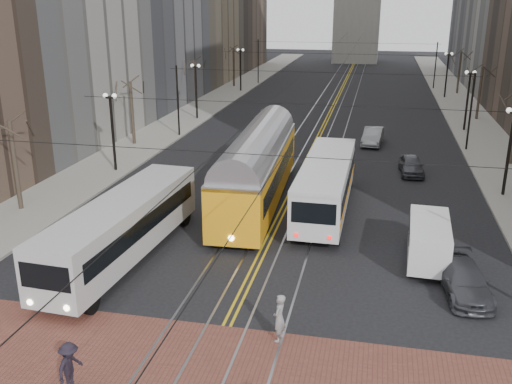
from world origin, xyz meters
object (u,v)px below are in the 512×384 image
at_px(rear_bus, 326,187).
at_px(sedan_silver, 373,136).
at_px(transit_bus, 123,230).
at_px(sedan_parked, 464,280).
at_px(pedestrian_d, 70,367).
at_px(sedan_grey, 411,165).
at_px(pedestrian_b, 279,318).
at_px(streetcar, 257,174).
at_px(cargo_van, 428,243).

bearing_deg(rear_bus, sedan_silver, 82.61).
distance_m(transit_bus, sedan_parked, 16.06).
xyz_separation_m(sedan_parked, pedestrian_d, (-13.52, -9.56, 0.23)).
distance_m(transit_bus, sedan_grey, 23.21).
height_order(sedan_silver, pedestrian_b, pedestrian_b).
bearing_deg(sedan_grey, pedestrian_b, -107.69).
xyz_separation_m(sedan_grey, sedan_parked, (1.51, -18.23, -0.03)).
height_order(streetcar, sedan_silver, streetcar).
bearing_deg(pedestrian_d, streetcar, 0.17).
xyz_separation_m(rear_bus, pedestrian_d, (-6.57, -18.60, -0.70)).
relative_size(streetcar, sedan_parked, 3.51).
relative_size(rear_bus, sedan_parked, 2.69).
bearing_deg(pedestrian_d, sedan_silver, -7.35).
xyz_separation_m(sedan_silver, pedestrian_b, (-2.83, -32.12, 0.22)).
bearing_deg(streetcar, cargo_van, -37.16).
relative_size(pedestrian_b, pedestrian_d, 1.09).
relative_size(streetcar, pedestrian_b, 8.38).
distance_m(transit_bus, pedestrian_d, 10.05).
bearing_deg(transit_bus, rear_bus, 47.88).
distance_m(transit_bus, pedestrian_b, 10.29).
relative_size(sedan_parked, pedestrian_b, 2.39).
relative_size(sedan_grey, pedestrian_b, 2.12).
bearing_deg(pedestrian_b, streetcar, -154.66).
relative_size(streetcar, cargo_van, 3.28).
xyz_separation_m(sedan_grey, pedestrian_b, (-5.79, -23.50, 0.28)).
bearing_deg(rear_bus, sedan_parked, -51.91).
distance_m(transit_bus, cargo_van, 14.93).
bearing_deg(pedestrian_b, sedan_parked, 136.10).
relative_size(sedan_grey, sedan_parked, 0.89).
height_order(rear_bus, sedan_silver, rear_bus).
bearing_deg(transit_bus, sedan_silver, 70.05).
bearing_deg(cargo_van, pedestrian_d, -131.66).
xyz_separation_m(streetcar, pedestrian_b, (4.04, -15.02, -0.92)).
distance_m(sedan_silver, pedestrian_d, 37.52).
relative_size(transit_bus, sedan_silver, 2.76).
distance_m(sedan_silver, pedestrian_b, 32.24).
relative_size(cargo_van, pedestrian_b, 2.55).
height_order(transit_bus, streetcar, streetcar).
relative_size(cargo_van, pedestrian_d, 2.78).
height_order(cargo_van, pedestrian_d, cargo_van).
height_order(cargo_van, sedan_grey, cargo_van).
bearing_deg(sedan_parked, streetcar, 132.80).
xyz_separation_m(rear_bus, cargo_van, (5.59, -6.19, -0.52)).
xyz_separation_m(streetcar, rear_bus, (4.39, -0.71, -0.29)).
distance_m(transit_bus, rear_bus, 12.71).
bearing_deg(rear_bus, streetcar, 171.31).
bearing_deg(transit_bus, cargo_van, 13.91).
bearing_deg(sedan_parked, transit_bus, 172.98).
xyz_separation_m(transit_bus, pedestrian_b, (8.73, -5.42, -0.60)).
relative_size(sedan_silver, pedestrian_b, 2.39).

